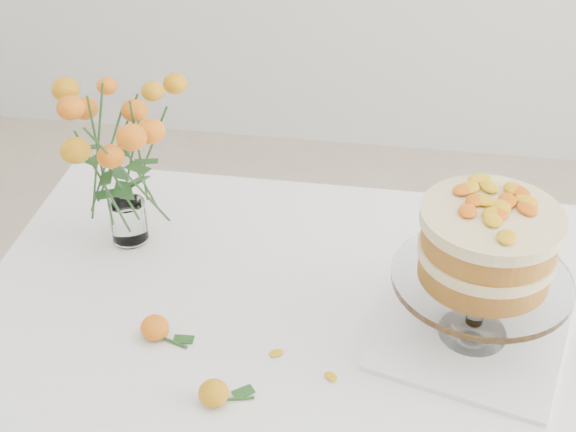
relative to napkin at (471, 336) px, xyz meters
name	(u,v)px	position (x,y,z in m)	size (l,w,h in m)	color
table	(348,355)	(-0.22, 0.01, -0.09)	(1.43, 0.93, 0.76)	tan
napkin	(471,336)	(0.00, 0.00, 0.00)	(0.31, 0.31, 0.01)	white
cake_stand	(486,252)	(0.00, 0.00, 0.19)	(0.30, 0.30, 0.27)	silver
rose_vase	(119,148)	(-0.69, 0.19, 0.21)	(0.29, 0.29, 0.37)	silver
loose_rose_near	(214,393)	(-0.42, -0.22, 0.02)	(0.09, 0.05, 0.04)	orange
loose_rose_far	(155,328)	(-0.55, -0.08, 0.02)	(0.09, 0.05, 0.04)	#DB5C0A
stray_petal_a	(276,353)	(-0.34, -0.09, 0.00)	(0.03, 0.02, 0.00)	#E2A30E
stray_petal_b	(331,377)	(-0.24, -0.13, 0.00)	(0.03, 0.02, 0.00)	#E2A30E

